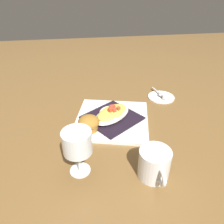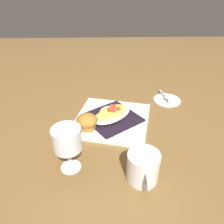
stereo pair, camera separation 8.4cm
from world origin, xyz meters
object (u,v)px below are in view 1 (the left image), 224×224
Objects in this scene: square_plate at (112,120)px; creamer_cup_0 at (165,97)px; gratin_dish at (112,113)px; coffee_mug at (154,165)px; stemmed_glass at (77,144)px; muffin at (89,123)px; creamer_saucer at (161,97)px; spoon at (161,94)px.

creamer_cup_0 reaches higher than square_plate.
gratin_dish reaches higher than square_plate.
coffee_mug is 0.84× the size of stemmed_glass.
muffin reaches higher than creamer_cup_0.
coffee_mug is 1.00× the size of creamer_saucer.
muffin is 0.40m from creamer_cup_0.
stemmed_glass is 1.42× the size of spoon.
coffee_mug is at bearing -74.88° from gratin_dish.
stemmed_glass reaches higher than creamer_saucer.
spoon is (0.18, 0.45, -0.02)m from coffee_mug.
square_plate is at bearing -163.93° from gratin_dish.
spoon reaches higher than square_plate.
stemmed_glass is (-0.13, -0.24, 0.10)m from square_plate.
muffin is (-0.09, -0.06, 0.00)m from gratin_dish.
gratin_dish is 0.30m from creamer_saucer.
spoon is at bearing 68.26° from coffee_mug.
muffin reaches higher than square_plate.
gratin_dish is (0.00, 0.00, 0.03)m from square_plate.
coffee_mug is at bearing -53.48° from muffin.
square_plate is at bearing -147.92° from spoon.
creamer_saucer is 0.01m from spoon.
coffee_mug reaches higher than square_plate.
coffee_mug reaches higher than gratin_dish.
coffee_mug is at bearing -111.74° from spoon.
creamer_cup_0 reaches higher than creamer_saucer.
muffin is 0.63× the size of creamer_saucer.
creamer_saucer is 5.11× the size of creamer_cup_0.
stemmed_glass is at bearing -134.58° from creamer_saucer.
gratin_dish is at bearing 30.98° from muffin.
gratin_dish is 0.30m from coffee_mug.
creamer_cup_0 is (0.01, -0.03, 0.01)m from creamer_saucer.
stemmed_glass is at bearing -134.10° from spoon.
coffee_mug reaches higher than creamer_cup_0.
coffee_mug reaches higher than creamer_saucer.
square_plate is 0.30m from spoon.
gratin_dish is 0.11m from muffin.
coffee_mug is (0.08, -0.29, 0.03)m from square_plate.
spoon is 0.03m from creamer_cup_0.
creamer_saucer is at bearing 67.87° from coffee_mug.
creamer_saucer is (0.26, 0.15, -0.00)m from square_plate.
coffee_mug is 0.45m from creamer_cup_0.
gratin_dish is 1.88× the size of spoon.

